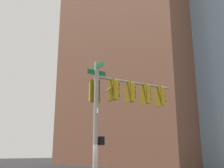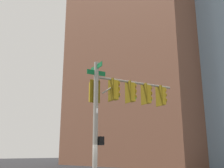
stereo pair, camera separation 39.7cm
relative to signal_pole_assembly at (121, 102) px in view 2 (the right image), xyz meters
The scene contains 3 objects.
signal_pole_assembly is the anchor object (origin of this frame).
building_brick_nearside 41.28m from the signal_pole_assembly, 53.03° to the right, with size 26.48×14.18×51.91m, color brown.
building_brick_midblock 49.81m from the signal_pole_assembly, 52.45° to the right, with size 18.21×14.16×34.94m, color #845B47.
Camera 2 is at (-9.16, 8.93, 2.11)m, focal length 42.46 mm.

